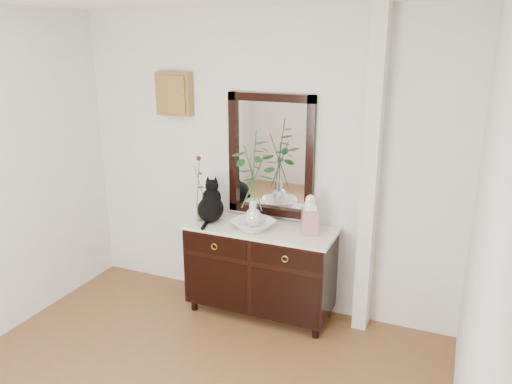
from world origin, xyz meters
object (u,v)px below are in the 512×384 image
at_px(sideboard, 260,266).
at_px(cat, 210,201).
at_px(lotus_bowl, 253,225).
at_px(ginger_jar, 310,214).

height_order(sideboard, cat, cat).
xyz_separation_m(lotus_bowl, ginger_jar, (0.48, 0.09, 0.14)).
height_order(lotus_bowl, ginger_jar, ginger_jar).
bearing_deg(sideboard, cat, -176.52).
bearing_deg(sideboard, ginger_jar, 1.38).
bearing_deg(lotus_bowl, cat, 173.55).
bearing_deg(cat, ginger_jar, -12.49).
relative_size(lotus_bowl, ginger_jar, 0.98).
bearing_deg(ginger_jar, lotus_bowl, -169.45).
xyz_separation_m(cat, lotus_bowl, (0.44, -0.05, -0.15)).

